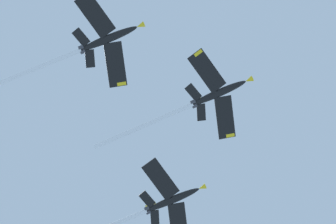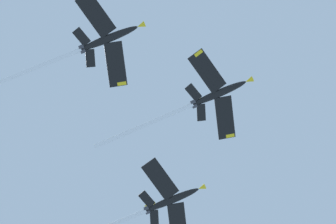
% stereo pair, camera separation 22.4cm
% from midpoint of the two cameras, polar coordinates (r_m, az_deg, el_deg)
% --- Properties ---
extents(jet_lead, '(33.74, 19.50, 7.65)m').
position_cam_midpoint_polar(jet_lead, '(153.06, 2.27, 0.76)').
color(jet_lead, black).
extents(jet_left_wing, '(33.63, 19.54, 7.05)m').
position_cam_midpoint_polar(jet_left_wing, '(158.33, -1.42, -7.41)').
color(jet_left_wing, black).
extents(jet_right_wing, '(29.26, 19.53, 6.69)m').
position_cam_midpoint_polar(jet_right_wing, '(147.92, -5.69, 5.19)').
color(jet_right_wing, black).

